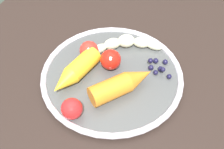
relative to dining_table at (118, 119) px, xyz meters
The scene contains 9 objects.
dining_table is the anchor object (origin of this frame).
plate 0.11m from the dining_table, 38.55° to the left, with size 0.30×0.30×0.02m.
banana 0.17m from the dining_table, 13.68° to the left, with size 0.09×0.15×0.03m.
carrot_orange 0.12m from the dining_table, 34.44° to the right, with size 0.13×0.11×0.04m.
carrot_yellow 0.15m from the dining_table, 89.26° to the left, with size 0.13×0.07×0.04m.
blueberry_pile 0.15m from the dining_table, 31.76° to the right, with size 0.05×0.06×0.02m.
tomato_near 0.14m from the dining_table, 35.70° to the left, with size 0.04×0.04×0.04m, color red.
tomato_mid 0.16m from the dining_table, 143.38° to the left, with size 0.04×0.04×0.04m, color red.
tomato_far 0.17m from the dining_table, 55.23° to the left, with size 0.04×0.04×0.04m, color red.
Camera 1 is at (-0.31, -0.11, 1.22)m, focal length 44.53 mm.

